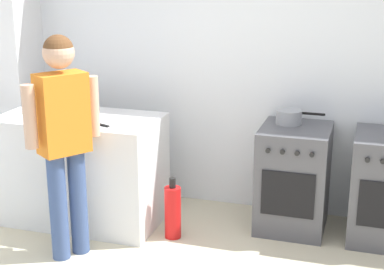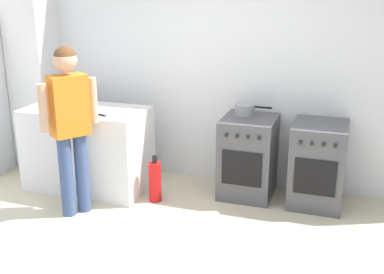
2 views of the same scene
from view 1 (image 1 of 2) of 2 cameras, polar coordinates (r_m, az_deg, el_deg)
The scene contains 11 objects.
back_wall at distance 5.02m, azimuth 6.91°, elevation 7.31°, with size 6.00×0.10×2.60m, color silver.
counter_unit at distance 4.98m, azimuth -10.60°, elevation -3.07°, with size 1.30×0.70×0.90m, color silver.
oven_left at distance 4.83m, azimuth 9.81°, elevation -3.93°, with size 0.54×0.62×0.85m.
pot at distance 4.78m, azimuth 9.41°, elevation 1.93°, with size 0.39×0.21×0.11m.
knife_carving at distance 4.60m, azimuth -9.43°, elevation 1.30°, with size 0.32×0.14×0.01m.
knife_chef at distance 5.10m, azimuth -13.30°, elevation 2.60°, with size 0.28×0.20×0.01m.
knife_utility at distance 5.03m, azimuth -15.89°, elevation 2.20°, with size 0.24×0.15×0.01m.
knife_bread at distance 4.75m, azimuth -10.18°, elevation 1.73°, with size 0.35×0.09×0.01m.
person at distance 4.22m, azimuth -12.36°, elevation 0.79°, with size 0.36×0.49×1.64m.
fire_extinguisher at distance 4.66m, azimuth -1.88°, elevation -7.25°, with size 0.13×0.13×0.50m.
larder_cabinet at distance 5.71m, azimuth -17.15°, elevation 4.77°, with size 0.48×0.44×2.00m, color silver.
Camera 1 is at (0.89, -2.92, 2.12)m, focal length 55.00 mm.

